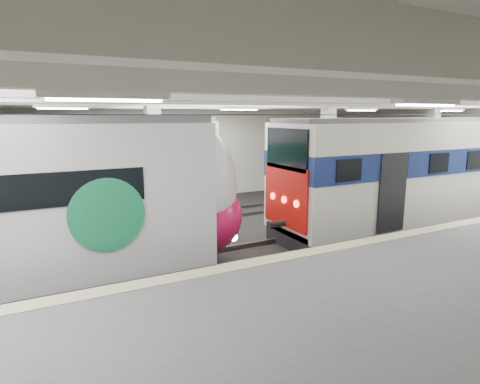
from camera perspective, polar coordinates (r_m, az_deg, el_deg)
station_hall at (r=11.98m, az=8.11°, el=3.84°), size 36.00×24.00×5.75m
older_rer at (r=18.65m, az=24.47°, el=2.86°), size 13.93×3.07×4.57m
far_train at (r=17.10m, az=-27.70°, el=1.88°), size 14.58×3.34×4.61m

